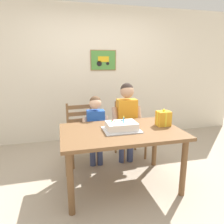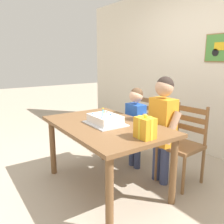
# 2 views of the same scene
# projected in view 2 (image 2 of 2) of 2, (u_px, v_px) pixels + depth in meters

# --- Properties ---
(ground_plane) EXTENTS (20.00, 20.00, 0.00)m
(ground_plane) POSITION_uv_depth(u_px,v_px,m) (106.00, 186.00, 2.74)
(ground_plane) COLOR tan
(back_wall) EXTENTS (6.40, 0.11, 2.60)m
(back_wall) POSITION_uv_depth(u_px,v_px,m) (211.00, 68.00, 3.45)
(back_wall) COLOR silver
(back_wall) RESTS_ON ground
(dining_table) EXTENTS (1.45, 0.92, 0.75)m
(dining_table) POSITION_uv_depth(u_px,v_px,m) (106.00, 132.00, 2.59)
(dining_table) COLOR brown
(dining_table) RESTS_ON ground
(birthday_cake) EXTENTS (0.44, 0.34, 0.19)m
(birthday_cake) POSITION_uv_depth(u_px,v_px,m) (105.00, 120.00, 2.55)
(birthday_cake) COLOR silver
(birthday_cake) RESTS_ON dining_table
(gift_box_red_large) EXTENTS (0.18, 0.14, 0.23)m
(gift_box_red_large) POSITION_uv_depth(u_px,v_px,m) (145.00, 128.00, 2.11)
(gift_box_red_large) COLOR gold
(gift_box_red_large) RESTS_ON dining_table
(chair_left) EXTENTS (0.46, 0.46, 0.92)m
(chair_left) POSITION_uv_depth(u_px,v_px,m) (139.00, 128.00, 3.41)
(chair_left) COLOR brown
(chair_left) RESTS_ON ground
(chair_right) EXTENTS (0.45, 0.45, 0.92)m
(chair_right) POSITION_uv_depth(u_px,v_px,m) (183.00, 144.00, 2.76)
(chair_right) COLOR brown
(chair_right) RESTS_ON ground
(child_older) EXTENTS (0.46, 0.26, 1.25)m
(child_older) POSITION_uv_depth(u_px,v_px,m) (163.00, 120.00, 2.68)
(child_older) COLOR #38426B
(child_older) RESTS_ON ground
(child_younger) EXTENTS (0.39, 0.22, 1.08)m
(child_younger) POSITION_uv_depth(u_px,v_px,m) (135.00, 120.00, 3.09)
(child_younger) COLOR #38426B
(child_younger) RESTS_ON ground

